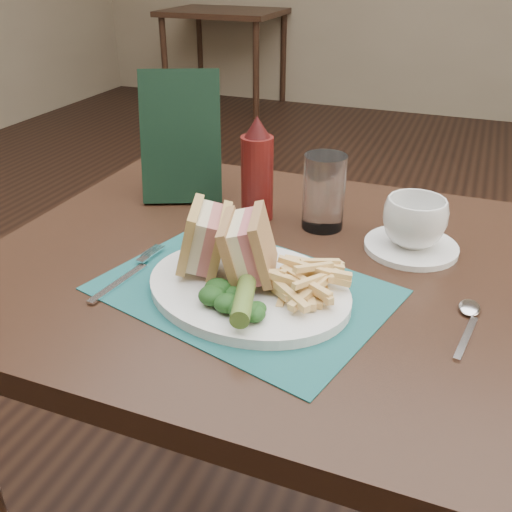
# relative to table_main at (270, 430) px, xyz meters

# --- Properties ---
(floor) EXTENTS (7.00, 7.00, 0.00)m
(floor) POSITION_rel_table_main_xyz_m (0.00, 0.50, -0.38)
(floor) COLOR black
(floor) RESTS_ON ground
(wall_back) EXTENTS (6.00, 0.00, 6.00)m
(wall_back) POSITION_rel_table_main_xyz_m (0.00, 4.00, -0.38)
(wall_back) COLOR gray
(wall_back) RESTS_ON ground
(table_main) EXTENTS (0.90, 0.75, 0.75)m
(table_main) POSITION_rel_table_main_xyz_m (0.00, 0.00, 0.00)
(table_main) COLOR black
(table_main) RESTS_ON ground
(table_bg_left) EXTENTS (0.90, 0.75, 0.75)m
(table_bg_left) POSITION_rel_table_main_xyz_m (-1.74, 3.69, 0.00)
(table_bg_left) COLOR black
(table_bg_left) RESTS_ON ground
(placemat) EXTENTS (0.45, 0.37, 0.00)m
(placemat) POSITION_rel_table_main_xyz_m (-0.00, -0.11, 0.38)
(placemat) COLOR #1B5757
(placemat) RESTS_ON table_main
(plate) EXTENTS (0.35, 0.30, 0.01)m
(plate) POSITION_rel_table_main_xyz_m (0.01, -0.12, 0.38)
(plate) COLOR white
(plate) RESTS_ON placemat
(sandwich_half_a) EXTENTS (0.10, 0.12, 0.10)m
(sandwich_half_a) POSITION_rel_table_main_xyz_m (-0.09, -0.10, 0.44)
(sandwich_half_a) COLOR tan
(sandwich_half_a) RESTS_ON plate
(sandwich_half_b) EXTENTS (0.10, 0.12, 0.10)m
(sandwich_half_b) POSITION_rel_table_main_xyz_m (-0.02, -0.10, 0.44)
(sandwich_half_b) COLOR tan
(sandwich_half_b) RESTS_ON plate
(kale_garnish) EXTENTS (0.11, 0.08, 0.03)m
(kale_garnish) POSITION_rel_table_main_xyz_m (0.01, -0.18, 0.41)
(kale_garnish) COLOR #153914
(kale_garnish) RESTS_ON plate
(pickle_spear) EXTENTS (0.06, 0.12, 0.03)m
(pickle_spear) POSITION_rel_table_main_xyz_m (0.02, -0.18, 0.41)
(pickle_spear) COLOR #4F6F2A
(pickle_spear) RESTS_ON plate
(fries_pile) EXTENTS (0.18, 0.20, 0.05)m
(fries_pile) POSITION_rel_table_main_xyz_m (0.08, -0.10, 0.42)
(fries_pile) COLOR #EAC175
(fries_pile) RESTS_ON plate
(fork) EXTENTS (0.05, 0.17, 0.01)m
(fork) POSITION_rel_table_main_xyz_m (-0.18, -0.13, 0.38)
(fork) COLOR silver
(fork) RESTS_ON placemat
(spoon) EXTENTS (0.06, 0.15, 0.01)m
(spoon) POSITION_rel_table_main_xyz_m (0.30, -0.09, 0.38)
(spoon) COLOR silver
(spoon) RESTS_ON table_main
(saucer) EXTENTS (0.15, 0.15, 0.01)m
(saucer) POSITION_rel_table_main_xyz_m (0.20, 0.11, 0.38)
(saucer) COLOR white
(saucer) RESTS_ON table_main
(coffee_cup) EXTENTS (0.14, 0.14, 0.08)m
(coffee_cup) POSITION_rel_table_main_xyz_m (0.20, 0.11, 0.42)
(coffee_cup) COLOR white
(coffee_cup) RESTS_ON saucer
(drinking_glass) EXTENTS (0.09, 0.09, 0.13)m
(drinking_glass) POSITION_rel_table_main_xyz_m (0.04, 0.14, 0.44)
(drinking_glass) COLOR silver
(drinking_glass) RESTS_ON table_main
(ketchup_bottle) EXTENTS (0.06, 0.06, 0.19)m
(ketchup_bottle) POSITION_rel_table_main_xyz_m (-0.08, 0.13, 0.47)
(ketchup_bottle) COLOR #54100E
(ketchup_bottle) RESTS_ON table_main
(check_presenter) EXTENTS (0.17, 0.14, 0.24)m
(check_presenter) POSITION_rel_table_main_xyz_m (-0.25, 0.17, 0.49)
(check_presenter) COLOR black
(check_presenter) RESTS_ON table_main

